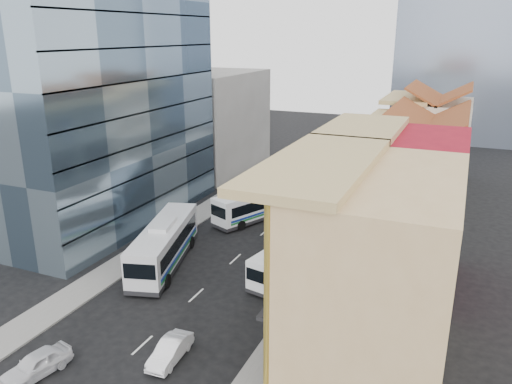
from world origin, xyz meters
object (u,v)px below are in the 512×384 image
at_px(shophouse_tan, 379,275).
at_px(bus_right, 291,257).
at_px(bus_left_far, 259,202).
at_px(sedan_right, 170,351).
at_px(bus_left_near, 164,243).
at_px(office_tower, 97,78).
at_px(sedan_left, 36,364).

distance_m(shophouse_tan, bus_right, 13.29).
height_order(bus_left_far, sedan_right, bus_left_far).
bearing_deg(bus_right, bus_left_near, -155.04).
relative_size(office_tower, sedan_right, 7.72).
height_order(shophouse_tan, sedan_left, shophouse_tan).
xyz_separation_m(office_tower, bus_left_far, (14.95, 6.31, -13.19)).
distance_m(office_tower, sedan_left, 29.96).
relative_size(office_tower, bus_left_near, 2.43).
height_order(bus_right, sedan_right, bus_right).
bearing_deg(sedan_left, bus_right, 74.36).
bearing_deg(bus_left_near, bus_right, -2.65).
relative_size(bus_right, sedan_left, 2.33).
distance_m(bus_left_near, bus_left_far, 13.97).
relative_size(shophouse_tan, bus_left_far, 1.24).
height_order(bus_left_near, sedan_left, bus_left_near).
height_order(bus_left_near, bus_right, bus_left_near).
height_order(office_tower, bus_right, office_tower).
bearing_deg(sedan_left, office_tower, 131.65).
xyz_separation_m(shophouse_tan, sedan_right, (-11.50, -4.55, -5.36)).
bearing_deg(sedan_left, shophouse_tan, 38.24).
height_order(office_tower, sedan_left, office_tower).
xyz_separation_m(office_tower, bus_left_near, (11.83, -7.31, -13.02)).
height_order(office_tower, bus_left_near, office_tower).
xyz_separation_m(shophouse_tan, office_tower, (-31.00, 14.00, 9.00)).
bearing_deg(office_tower, sedan_left, -60.29).
relative_size(bus_left_near, sedan_right, 3.17).
relative_size(bus_left_near, bus_right, 1.25).
bearing_deg(office_tower, bus_left_near, -31.71).
relative_size(shophouse_tan, sedan_left, 3.32).
height_order(shophouse_tan, bus_left_near, shophouse_tan).
distance_m(office_tower, bus_left_near, 19.05).
distance_m(bus_right, sedan_left, 20.42).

